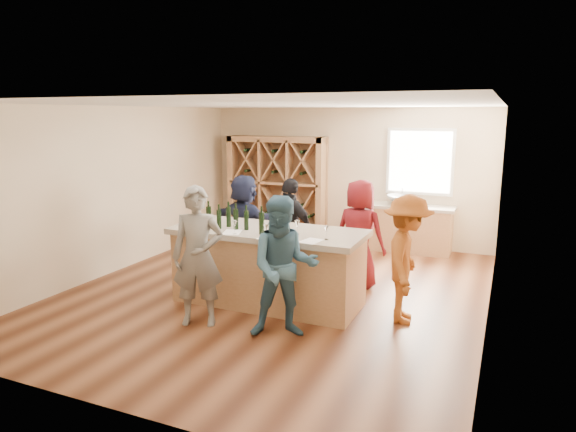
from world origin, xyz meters
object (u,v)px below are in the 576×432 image
at_px(person_near_left, 198,256).
at_px(person_near_right, 284,267).
at_px(wine_bottle_f, 262,223).
at_px(wine_rack, 277,187).
at_px(wine_bottle_e, 246,220).
at_px(wine_bottle_a, 209,217).
at_px(sink, 400,200).
at_px(tasting_counter_base, 268,269).
at_px(person_server, 407,259).
at_px(person_far_left, 245,223).
at_px(wine_bottle_d, 236,219).
at_px(person_far_mid, 291,229).
at_px(wine_bottle_b, 219,219).
at_px(person_far_right, 359,233).
at_px(wine_bottle_c, 229,217).

relative_size(person_near_left, person_near_right, 1.04).
bearing_deg(wine_bottle_f, wine_rack, 112.03).
bearing_deg(wine_bottle_e, wine_bottle_a, -175.81).
bearing_deg(wine_rack, wine_bottle_f, -67.97).
distance_m(sink, wine_bottle_a, 4.33).
bearing_deg(sink, wine_rack, 178.51).
height_order(wine_rack, sink, wine_rack).
distance_m(tasting_counter_base, wine_bottle_a, 1.13).
xyz_separation_m(wine_bottle_e, person_server, (2.18, 0.26, -0.38)).
bearing_deg(wine_bottle_a, person_far_left, 98.63).
bearing_deg(wine_bottle_f, wine_bottle_d, 166.78).
bearing_deg(wine_bottle_a, person_far_mid, 63.28).
distance_m(tasting_counter_base, wine_bottle_f, 0.79).
bearing_deg(wine_bottle_f, wine_bottle_b, 175.12).
relative_size(sink, wine_bottle_e, 2.01).
bearing_deg(person_far_right, sink, -82.58).
height_order(wine_rack, person_near_right, wine_rack).
xyz_separation_m(sink, person_far_left, (-2.19, -2.37, -0.18)).
bearing_deg(person_far_right, person_far_left, 9.42).
xyz_separation_m(person_server, wine_bottle_f, (-1.87, -0.40, 0.39)).
bearing_deg(person_far_left, wine_bottle_c, 124.16).
bearing_deg(person_near_left, person_far_right, 36.18).
relative_size(wine_bottle_d, person_far_right, 0.17).
distance_m(wine_rack, person_far_mid, 2.95).
xyz_separation_m(wine_bottle_d, person_far_right, (1.38, 1.43, -0.38)).
relative_size(tasting_counter_base, person_near_right, 1.50).
xyz_separation_m(wine_rack, wine_bottle_a, (0.74, -3.93, 0.13)).
bearing_deg(wine_bottle_d, wine_bottle_b, -169.19).
distance_m(person_server, person_far_left, 3.22).
bearing_deg(wine_bottle_c, person_far_left, 109.40).
distance_m(wine_bottle_e, person_near_right, 1.25).
height_order(person_near_left, person_server, person_near_left).
height_order(tasting_counter_base, wine_bottle_b, wine_bottle_b).
relative_size(sink, wine_bottle_a, 1.83).
bearing_deg(person_server, tasting_counter_base, 86.30).
distance_m(wine_bottle_e, person_far_left, 1.70).
distance_m(wine_bottle_d, person_server, 2.38).
distance_m(wine_rack, wine_bottle_c, 3.93).
distance_m(wine_bottle_e, wine_bottle_f, 0.34).
relative_size(wine_bottle_a, person_near_right, 0.17).
relative_size(wine_bottle_c, person_near_left, 0.16).
relative_size(wine_bottle_d, person_near_right, 0.17).
height_order(person_near_right, person_server, person_near_right).
height_order(wine_bottle_e, person_near_right, person_near_right).
xyz_separation_m(person_near_left, person_server, (2.41, 1.14, -0.06)).
relative_size(tasting_counter_base, wine_bottle_d, 8.97).
height_order(person_far_mid, person_far_right, person_far_right).
bearing_deg(person_near_right, tasting_counter_base, 100.27).
bearing_deg(wine_bottle_b, person_far_left, 105.42).
relative_size(wine_bottle_e, wine_bottle_f, 0.90).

